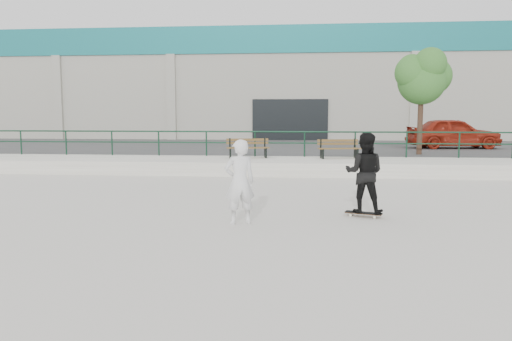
# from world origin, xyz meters

# --- Properties ---
(ground) EXTENTS (120.00, 120.00, 0.00)m
(ground) POSITION_xyz_m (0.00, 0.00, 0.00)
(ground) COLOR beige
(ground) RESTS_ON ground
(ledge) EXTENTS (30.00, 3.00, 0.50)m
(ledge) POSITION_xyz_m (0.00, 9.50, 0.25)
(ledge) COLOR beige
(ledge) RESTS_ON ground
(parking_strip) EXTENTS (60.00, 14.00, 0.50)m
(parking_strip) POSITION_xyz_m (0.00, 18.00, 0.25)
(parking_strip) COLOR #3C3C3C
(parking_strip) RESTS_ON ground
(railing) EXTENTS (28.00, 0.06, 1.03)m
(railing) POSITION_xyz_m (-0.00, 10.80, 1.24)
(railing) COLOR #143925
(railing) RESTS_ON ledge
(commercial_building) EXTENTS (44.20, 16.33, 8.00)m
(commercial_building) POSITION_xyz_m (-0.00, 31.99, 4.58)
(commercial_building) COLOR #ABA89A
(commercial_building) RESTS_ON ground
(bench_left) EXTENTS (1.73, 0.82, 0.77)m
(bench_left) POSITION_xyz_m (-1.21, 10.09, 0.88)
(bench_left) COLOR brown
(bench_left) RESTS_ON ledge
(bench_right) EXTENTS (1.68, 0.78, 0.75)m
(bench_right) POSITION_xyz_m (2.32, 10.19, 0.87)
(bench_right) COLOR brown
(bench_right) RESTS_ON ledge
(tree) EXTENTS (2.49, 2.21, 4.42)m
(tree) POSITION_xyz_m (5.89, 12.51, 3.81)
(tree) COLOR #4D3326
(tree) RESTS_ON parking_strip
(red_car) EXTENTS (4.63, 2.17, 1.53)m
(red_car) POSITION_xyz_m (8.42, 16.65, 1.27)
(red_car) COLOR #9C2413
(red_car) RESTS_ON parking_strip
(skateboard) EXTENTS (0.80, 0.45, 0.09)m
(skateboard) POSITION_xyz_m (2.30, 1.47, 0.07)
(skateboard) COLOR black
(skateboard) RESTS_ON ground
(standing_skater) EXTENTS (0.95, 0.81, 1.71)m
(standing_skater) POSITION_xyz_m (2.30, 1.47, 0.95)
(standing_skater) COLOR black
(standing_skater) RESTS_ON skateboard
(seated_skater) EXTENTS (0.73, 0.60, 1.70)m
(seated_skater) POSITION_xyz_m (-0.26, 0.49, 0.85)
(seated_skater) COLOR white
(seated_skater) RESTS_ON ground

